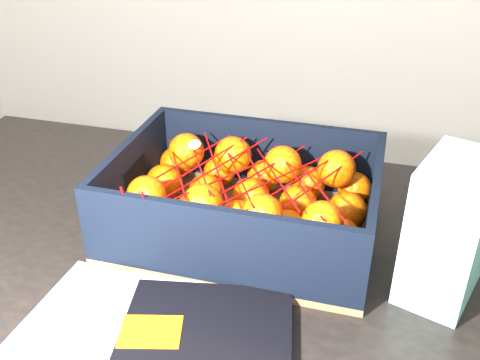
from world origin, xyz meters
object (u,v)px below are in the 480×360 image
(produce_crate, at_px, (245,208))
(magazine_stack, at_px, (144,357))
(table, at_px, (188,310))
(retail_carton, at_px, (450,230))

(produce_crate, bearing_deg, magazine_stack, -98.15)
(table, relative_size, produce_crate, 3.00)
(magazine_stack, distance_m, produce_crate, 0.30)
(retail_carton, bearing_deg, table, -155.16)
(table, distance_m, produce_crate, 0.19)
(table, bearing_deg, produce_crate, 57.22)
(table, xyz_separation_m, retail_carton, (0.36, 0.04, 0.20))
(table, xyz_separation_m, magazine_stack, (0.02, -0.19, 0.11))
(magazine_stack, bearing_deg, produce_crate, 81.85)
(table, distance_m, retail_carton, 0.41)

